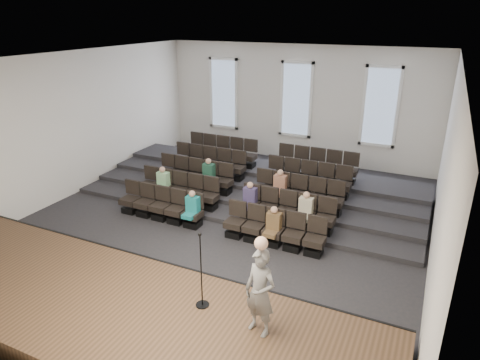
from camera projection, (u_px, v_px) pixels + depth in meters
name	position (u px, v px, depth m)	size (l,w,h in m)	color
ground	(223.00, 223.00, 13.49)	(14.00, 14.00, 0.00)	black
ceiling	(220.00, 59.00, 11.66)	(12.00, 14.00, 0.02)	white
wall_back	(296.00, 104.00, 18.49)	(12.00, 0.04, 5.00)	silver
wall_front	(13.00, 266.00, 6.66)	(12.00, 0.04, 5.00)	silver
wall_left	(69.00, 126.00, 14.96)	(0.04, 14.00, 5.00)	silver
wall_right	(445.00, 178.00, 10.18)	(0.04, 14.00, 5.00)	silver
stage	(112.00, 311.00, 9.10)	(11.80, 3.60, 0.50)	#4E3421
stage_lip	(161.00, 269.00, 10.59)	(11.80, 0.06, 0.52)	black
risers	(261.00, 183.00, 16.08)	(11.80, 4.80, 0.60)	black
seating_rows	(243.00, 186.00, 14.53)	(6.80, 4.70, 1.67)	black
windows	(296.00, 100.00, 18.36)	(8.44, 0.10, 3.24)	white
audience	(237.00, 195.00, 13.45)	(5.45, 2.64, 1.10)	teal
speaker	(260.00, 293.00, 7.86)	(0.64, 0.42, 1.76)	slate
mic_stand	(202.00, 285.00, 8.72)	(0.29, 0.29, 1.71)	black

